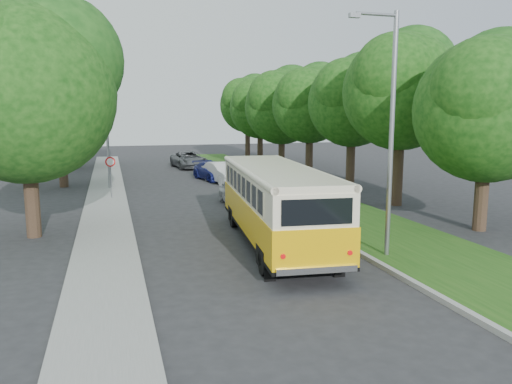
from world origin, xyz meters
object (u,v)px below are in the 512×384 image
object	(u,v)px
car_white	(222,173)
lamppost_far	(105,125)
vintage_bus	(276,206)
car_silver	(238,192)
car_blue	(213,171)
lamppost_near	(389,128)
car_grey	(189,160)

from	to	relation	value
car_white	lamppost_far	bearing A→B (deg)	176.66
lamppost_far	vintage_bus	bearing A→B (deg)	-69.49
car_silver	car_blue	size ratio (longest dim) A/B	0.89
car_blue	vintage_bus	bearing A→B (deg)	-105.95
lamppost_near	car_silver	size ratio (longest dim) A/B	2.01
lamppost_far	car_silver	size ratio (longest dim) A/B	1.88
car_silver	lamppost_near	bearing A→B (deg)	-77.09
lamppost_near	vintage_bus	world-z (taller)	lamppost_near
vintage_bus	car_silver	bearing A→B (deg)	90.70
car_white	car_grey	distance (m)	10.18
vintage_bus	car_grey	bearing A→B (deg)	93.56
lamppost_near	car_silver	world-z (taller)	lamppost_near
lamppost_near	vintage_bus	size ratio (longest dim) A/B	0.80
vintage_bus	car_blue	bearing A→B (deg)	91.27
car_white	car_silver	bearing A→B (deg)	-108.11
vintage_bus	car_white	bearing A→B (deg)	89.70
car_silver	car_grey	distance (m)	18.76
car_blue	lamppost_near	bearing A→B (deg)	-97.40
lamppost_near	car_blue	bearing A→B (deg)	94.19
car_white	car_blue	xyz separation A→B (m)	(-0.35, 1.63, -0.06)
lamppost_far	vintage_bus	xyz separation A→B (m)	(5.94, -15.88, -2.63)
lamppost_near	vintage_bus	xyz separation A→B (m)	(-2.97, 2.62, -2.88)
car_silver	car_blue	world-z (taller)	car_silver
car_white	lamppost_near	bearing A→B (deg)	-97.68
lamppost_near	car_grey	size ratio (longest dim) A/B	1.51
car_silver	car_white	xyz separation A→B (m)	(1.04, 8.61, 0.03)
car_silver	car_grey	size ratio (longest dim) A/B	0.75
lamppost_far	vintage_bus	distance (m)	17.15
lamppost_far	car_grey	size ratio (longest dim) A/B	1.41
vintage_bus	car_blue	xyz separation A→B (m)	(1.41, 18.57, -0.84)
lamppost_near	car_grey	xyz separation A→B (m)	(-1.99, 29.71, -3.63)
lamppost_near	lamppost_far	distance (m)	20.53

